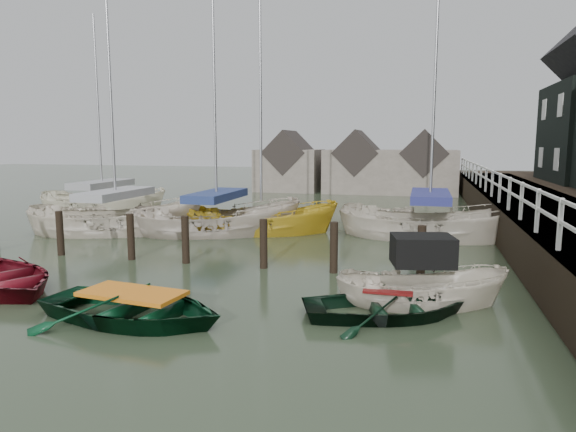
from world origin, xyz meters
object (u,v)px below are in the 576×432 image
(sailboat_e, at_px, (104,214))
(sailboat_d, at_px, (429,236))
(rowboat_green, at_px, (134,321))
(motorboat, at_px, (421,299))
(sailboat_c, at_px, (262,232))
(sailboat_a, at_px, (117,231))
(sailboat_b, at_px, (217,232))
(rowboat_dkgreen, at_px, (387,316))

(sailboat_e, bearing_deg, sailboat_d, -98.80)
(rowboat_green, xyz_separation_m, motorboat, (5.54, 2.51, 0.12))
(sailboat_c, relative_size, sailboat_d, 0.83)
(sailboat_a, height_order, sailboat_b, sailboat_b)
(rowboat_green, height_order, sailboat_c, sailboat_c)
(motorboat, bearing_deg, rowboat_green, 102.51)
(rowboat_green, height_order, sailboat_a, sailboat_a)
(motorboat, relative_size, sailboat_e, 0.37)
(sailboat_c, bearing_deg, sailboat_b, 99.24)
(sailboat_b, distance_m, sailboat_c, 1.74)
(sailboat_d, bearing_deg, rowboat_green, 155.97)
(motorboat, xyz_separation_m, sailboat_c, (-6.12, 7.76, -0.11))
(sailboat_a, bearing_deg, sailboat_e, 18.80)
(motorboat, height_order, sailboat_e, sailboat_e)
(rowboat_dkgreen, distance_m, sailboat_b, 10.65)
(sailboat_a, relative_size, sailboat_d, 0.91)
(rowboat_green, distance_m, sailboat_a, 10.64)
(sailboat_b, height_order, sailboat_c, sailboat_b)
(rowboat_green, height_order, rowboat_dkgreen, rowboat_green)
(sailboat_b, relative_size, sailboat_e, 1.19)
(rowboat_green, distance_m, sailboat_e, 15.93)
(rowboat_dkgreen, bearing_deg, sailboat_d, -25.32)
(rowboat_green, xyz_separation_m, rowboat_dkgreen, (4.88, 1.56, 0.00))
(sailboat_b, height_order, sailboat_d, sailboat_b)
(rowboat_dkgreen, height_order, sailboat_c, sailboat_c)
(sailboat_d, distance_m, sailboat_e, 15.37)
(rowboat_green, height_order, motorboat, motorboat)
(rowboat_dkgreen, bearing_deg, sailboat_e, 32.12)
(rowboat_dkgreen, bearing_deg, motorboat, -54.38)
(rowboat_dkgreen, xyz_separation_m, sailboat_a, (-10.92, 7.20, 0.06))
(rowboat_green, distance_m, sailboat_c, 10.29)
(rowboat_dkgreen, distance_m, sailboat_d, 9.22)
(motorboat, distance_m, sailboat_e, 18.19)
(sailboat_c, bearing_deg, rowboat_dkgreen, -163.11)
(rowboat_green, relative_size, motorboat, 1.01)
(sailboat_c, bearing_deg, motorboat, -156.94)
(motorboat, relative_size, sailboat_d, 0.31)
(sailboat_c, bearing_deg, sailboat_d, -100.99)
(sailboat_a, xyz_separation_m, sailboat_e, (-3.40, 4.07, -0.00))
(rowboat_dkgreen, xyz_separation_m, sailboat_c, (-5.46, 8.71, 0.01))
(rowboat_green, height_order, sailboat_b, sailboat_b)
(sailboat_a, bearing_deg, rowboat_dkgreen, -144.45)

